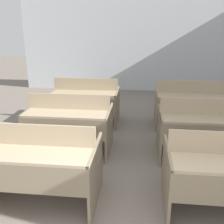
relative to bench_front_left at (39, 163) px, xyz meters
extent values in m
cube|color=silver|center=(1.12, 5.42, 1.07)|extent=(7.16, 0.06, 3.08)
cube|color=#82725B|center=(0.61, 0.04, -0.13)|extent=(0.03, 0.80, 0.67)
cube|color=tan|center=(0.00, -0.17, 0.19)|extent=(1.25, 0.39, 0.03)
cube|color=#82725B|center=(0.00, -0.35, 0.02)|extent=(1.19, 0.02, 0.30)
cube|color=tan|center=(0.00, 0.02, 0.32)|extent=(1.25, 0.02, 0.23)
cube|color=tan|center=(0.00, 0.29, -0.03)|extent=(1.25, 0.30, 0.03)
cube|color=#82725B|center=(0.00, 0.29, -0.31)|extent=(1.19, 0.04, 0.04)
cube|color=#7F7059|center=(1.36, 0.06, -0.13)|extent=(0.03, 0.80, 0.67)
cube|color=tan|center=(1.97, 0.31, -0.03)|extent=(1.25, 0.30, 0.03)
cube|color=#7F7059|center=(1.97, 0.31, -0.31)|extent=(1.19, 0.04, 0.04)
cube|color=#82735C|center=(-0.62, 1.30, -0.13)|extent=(0.03, 0.80, 0.67)
cube|color=#82735C|center=(0.60, 1.30, -0.13)|extent=(0.03, 0.80, 0.67)
cube|color=tan|center=(-0.01, 1.09, 0.19)|extent=(1.25, 0.39, 0.03)
cube|color=#82735C|center=(-0.01, 0.91, 0.02)|extent=(1.19, 0.02, 0.30)
cube|color=tan|center=(-0.01, 1.27, 0.32)|extent=(1.25, 0.02, 0.23)
cube|color=tan|center=(-0.01, 1.54, -0.03)|extent=(1.25, 0.30, 0.03)
cube|color=#82735C|center=(-0.01, 1.54, -0.31)|extent=(1.19, 0.04, 0.04)
cube|color=#7F7059|center=(1.36, 1.28, -0.13)|extent=(0.03, 0.80, 0.67)
cube|color=tan|center=(1.97, 1.08, 0.19)|extent=(1.25, 0.39, 0.03)
cube|color=#7F7059|center=(1.97, 0.89, 0.02)|extent=(1.19, 0.02, 0.30)
cube|color=tan|center=(1.97, 1.26, 0.32)|extent=(1.25, 0.02, 0.23)
cube|color=tan|center=(1.97, 1.53, -0.03)|extent=(1.25, 0.30, 0.03)
cube|color=#7F7059|center=(1.97, 1.53, -0.31)|extent=(1.19, 0.04, 0.04)
cube|color=#7D6E57|center=(-0.61, 2.52, -0.13)|extent=(0.03, 0.80, 0.67)
cube|color=#7D6E57|center=(0.61, 2.52, -0.13)|extent=(0.03, 0.80, 0.67)
cube|color=tan|center=(0.00, 2.31, 0.19)|extent=(1.25, 0.39, 0.03)
cube|color=#7D6E57|center=(0.00, 2.13, 0.02)|extent=(1.19, 0.02, 0.30)
cube|color=tan|center=(0.00, 2.49, 0.32)|extent=(1.25, 0.02, 0.23)
cube|color=tan|center=(0.00, 2.77, -0.03)|extent=(1.25, 0.30, 0.03)
cube|color=#7D6E57|center=(0.00, 2.77, -0.31)|extent=(1.19, 0.04, 0.04)
cube|color=#83745D|center=(1.37, 2.54, -0.13)|extent=(0.03, 0.80, 0.67)
cube|color=#83745D|center=(2.58, 2.54, -0.13)|extent=(0.03, 0.80, 0.67)
cube|color=tan|center=(1.97, 2.33, 0.19)|extent=(1.25, 0.39, 0.03)
cube|color=#83745D|center=(1.97, 2.15, 0.02)|extent=(1.19, 0.02, 0.30)
cube|color=tan|center=(1.97, 2.51, 0.32)|extent=(1.25, 0.02, 0.23)
cube|color=tan|center=(1.97, 2.79, -0.03)|extent=(1.25, 0.30, 0.03)
cube|color=#83745D|center=(1.97, 2.79, -0.31)|extent=(1.19, 0.04, 0.04)
camera|label=1|loc=(1.06, -2.38, 1.40)|focal=42.00mm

